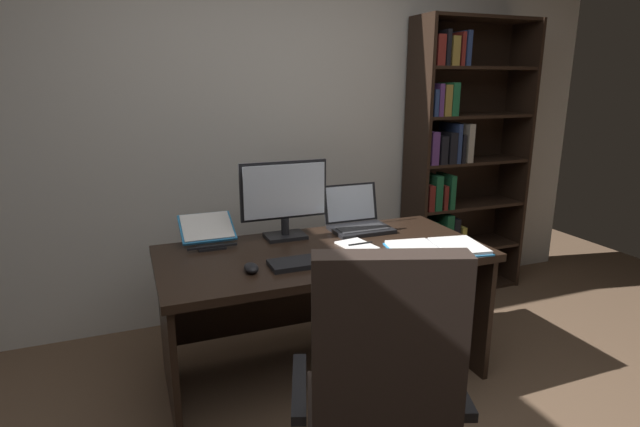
{
  "coord_description": "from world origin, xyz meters",
  "views": [
    {
      "loc": [
        -0.89,
        -1.28,
        1.57
      ],
      "look_at": [
        -0.02,
        0.94,
        0.94
      ],
      "focal_mm": 28.05,
      "sensor_mm": 36.0,
      "label": 1
    }
  ],
  "objects": [
    {
      "name": "wall_back",
      "position": [
        0.0,
        1.98,
        1.41
      ],
      "size": [
        5.14,
        0.12,
        2.81
      ],
      "primitive_type": "cube",
      "color": "beige",
      "rests_on": "ground"
    },
    {
      "name": "monitor",
      "position": [
        -0.11,
        1.26,
        0.95
      ],
      "size": [
        0.49,
        0.16,
        0.43
      ],
      "color": "black",
      "rests_on": "desk"
    },
    {
      "name": "laptop",
      "position": [
        0.34,
        1.27,
        0.78
      ],
      "size": [
        0.34,
        0.3,
        0.25
      ],
      "color": "black",
      "rests_on": "desk"
    },
    {
      "name": "bookshelf",
      "position": [
        1.35,
        1.74,
        0.97
      ],
      "size": [
        0.91,
        0.32,
        2.0
      ],
      "color": "black",
      "rests_on": "ground"
    },
    {
      "name": "keyboard",
      "position": [
        -0.11,
        0.82,
        0.74
      ],
      "size": [
        0.42,
        0.15,
        0.02
      ],
      "primitive_type": "cube",
      "color": "black",
      "rests_on": "desk"
    },
    {
      "name": "office_chair",
      "position": [
        -0.16,
        0.03,
        0.46
      ],
      "size": [
        0.7,
        0.63,
        1.08
      ],
      "rotation": [
        0.0,
        0.0,
        -0.34
      ],
      "color": "black",
      "rests_on": "ground"
    },
    {
      "name": "reading_stand_with_book",
      "position": [
        -0.52,
        1.33,
        0.8
      ],
      "size": [
        0.28,
        0.28,
        0.14
      ],
      "color": "black",
      "rests_on": "desk"
    },
    {
      "name": "computer_mouse",
      "position": [
        -0.41,
        0.82,
        0.75
      ],
      "size": [
        0.06,
        0.1,
        0.04
      ],
      "primitive_type": "ellipsoid",
      "color": "black",
      "rests_on": "desk"
    },
    {
      "name": "open_binder",
      "position": [
        0.56,
        0.77,
        0.74
      ],
      "size": [
        0.53,
        0.37,
        0.02
      ],
      "rotation": [
        0.0,
        0.0,
        -0.17
      ],
      "color": "#2D84C6",
      "rests_on": "desk"
    },
    {
      "name": "notepad",
      "position": [
        0.2,
        0.98,
        0.73
      ],
      "size": [
        0.18,
        0.23,
        0.01
      ],
      "primitive_type": "cube",
      "rotation": [
        0.0,
        0.0,
        0.16
      ],
      "color": "white",
      "rests_on": "desk"
    },
    {
      "name": "desk",
      "position": [
        0.02,
        1.07,
        0.53
      ],
      "size": [
        1.67,
        0.8,
        0.73
      ],
      "color": "black",
      "rests_on": "ground"
    },
    {
      "name": "pen",
      "position": [
        0.22,
        0.98,
        0.74
      ],
      "size": [
        0.14,
        0.01,
        0.01
      ],
      "primitive_type": "cylinder",
      "rotation": [
        0.0,
        1.57,
        0.03
      ],
      "color": "black",
      "rests_on": "notepad"
    }
  ]
}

